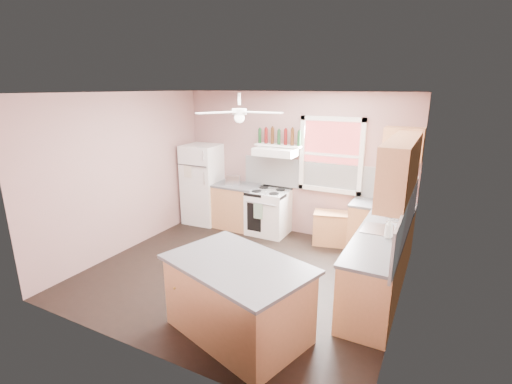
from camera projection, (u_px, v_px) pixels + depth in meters
The scene contains 32 objects.
floor at pixel (241, 274), 5.71m from camera, with size 4.50×4.50×0.00m, color black.
ceiling at pixel (239, 93), 4.97m from camera, with size 4.50×4.50×0.00m, color white.
wall_back at pixel (293, 164), 7.07m from camera, with size 4.50×0.05×2.70m, color #926A65.
wall_right at pixel (409, 213), 4.33m from camera, with size 0.05×4.00×2.70m, color #926A65.
wall_left at pixel (125, 173), 6.34m from camera, with size 0.05×4.00×2.70m, color #926A65.
backsplash_back at pixel (314, 176), 6.88m from camera, with size 2.90×0.03×0.55m, color white.
backsplash_right at pixel (407, 219), 4.65m from camera, with size 0.03×2.60×0.55m, color white.
window_view at pixel (331, 155), 6.63m from camera, with size 1.00×0.02×1.20m, color maroon.
window_frame at pixel (331, 155), 6.61m from camera, with size 1.16×0.07×1.36m, color white.
refrigerator at pixel (203, 184), 7.72m from camera, with size 0.70×0.68×1.64m, color white.
base_cabinet_left at pixel (237, 207), 7.51m from camera, with size 0.90×0.60×0.86m, color #B77F4C.
counter_left at pixel (237, 185), 7.39m from camera, with size 0.92×0.62×0.04m, color #4E4E51.
toaster at pixel (233, 180), 7.37m from camera, with size 0.28×0.16×0.18m, color silver.
stove at pixel (268, 212), 7.19m from camera, with size 0.75×0.64×0.86m, color white.
range_hood at pixel (276, 152), 6.86m from camera, with size 0.78×0.50×0.14m, color white.
bottle_shelf at pixel (279, 145), 6.94m from camera, with size 0.90×0.26×0.03m, color white.
cart at pixel (330, 228), 6.74m from camera, with size 0.59×0.39×0.59m, color #B77F4C.
base_cabinet_corner at pixel (380, 231), 6.27m from camera, with size 1.00×0.60×0.86m, color #B77F4C.
base_cabinet_right at pixel (378, 268), 4.98m from camera, with size 0.60×2.20×0.86m, color #B77F4C.
counter_corner at pixel (383, 205), 6.15m from camera, with size 1.02×0.62×0.04m, color #4E4E51.
counter_right at pixel (380, 237), 4.87m from camera, with size 0.62×2.22×0.04m, color #4E4E51.
sink at pixel (383, 231), 5.03m from camera, with size 0.55×0.45×0.03m, color silver.
faucet at pixel (396, 227), 4.94m from camera, with size 0.03×0.03×0.14m, color silver.
upper_cabinet_right at pixel (401, 168), 4.73m from camera, with size 0.33×1.80×0.76m, color #B77F4C.
upper_cabinet_corner at pixel (403, 144), 5.89m from camera, with size 0.60×0.33×0.52m, color #B77F4C.
paper_towel at pixel (407, 184), 6.04m from camera, with size 0.12×0.12×0.26m, color white.
island at pixel (238, 300), 4.24m from camera, with size 1.52×0.96×0.86m, color #B77F4C.
island_top at pixel (237, 264), 4.11m from camera, with size 1.61×1.05×0.04m, color #4E4E51.
ceiling_fan_hub at pixel (239, 112), 5.04m from camera, with size 0.20×0.20×0.08m, color white.
soap_bottle at pixel (389, 228), 4.74m from camera, with size 0.10×0.10×0.26m, color silver.
red_caddy at pixel (386, 212), 5.62m from camera, with size 0.18×0.12×0.10m, color #BF3510.
wine_bottles at pixel (279, 137), 6.89m from camera, with size 0.86×0.06×0.31m.
Camera 1 is at (2.56, -4.46, 2.78)m, focal length 26.00 mm.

